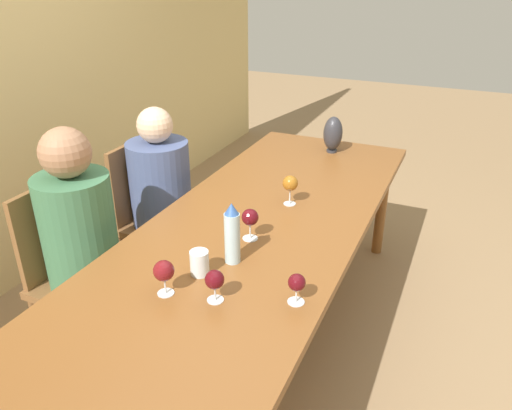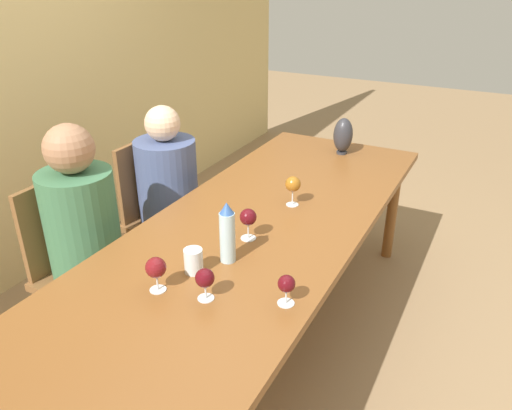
# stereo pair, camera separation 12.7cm
# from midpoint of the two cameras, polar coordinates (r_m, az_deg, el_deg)

# --- Properties ---
(ground_plane) EXTENTS (14.00, 14.00, 0.00)m
(ground_plane) POSITION_cam_midpoint_polar(r_m,az_deg,el_deg) (2.77, -1.79, -16.52)
(ground_plane) COLOR #937551
(dining_table) EXTENTS (2.81, 0.97, 0.75)m
(dining_table) POSITION_cam_midpoint_polar(r_m,az_deg,el_deg) (2.36, -2.01, -4.04)
(dining_table) COLOR brown
(dining_table) RESTS_ON ground_plane
(water_bottle) EXTENTS (0.06, 0.06, 0.27)m
(water_bottle) POSITION_cam_midpoint_polar(r_m,az_deg,el_deg) (2.02, -4.55, -3.33)
(water_bottle) COLOR #ADCCD6
(water_bottle) RESTS_ON dining_table
(water_tumbler) EXTENTS (0.08, 0.08, 0.10)m
(water_tumbler) POSITION_cam_midpoint_polar(r_m,az_deg,el_deg) (1.99, -8.31, -6.58)
(water_tumbler) COLOR silver
(water_tumbler) RESTS_ON dining_table
(vase) EXTENTS (0.12, 0.12, 0.24)m
(vase) POSITION_cam_midpoint_polar(r_m,az_deg,el_deg) (3.27, 7.68, 8.06)
(vase) COLOR #2D2D33
(vase) RESTS_ON dining_table
(wine_glass_0) EXTENTS (0.08, 0.08, 0.14)m
(wine_glass_0) POSITION_cam_midpoint_polar(r_m,az_deg,el_deg) (1.88, -12.43, -7.45)
(wine_glass_0) COLOR silver
(wine_glass_0) RESTS_ON dining_table
(wine_glass_1) EXTENTS (0.08, 0.08, 0.16)m
(wine_glass_1) POSITION_cam_midpoint_polar(r_m,az_deg,el_deg) (2.51, 2.49, 2.43)
(wine_glass_1) COLOR silver
(wine_glass_1) RESTS_ON dining_table
(wine_glass_2) EXTENTS (0.07, 0.07, 0.13)m
(wine_glass_2) POSITION_cam_midpoint_polar(r_m,az_deg,el_deg) (1.82, -6.78, -8.57)
(wine_glass_2) COLOR silver
(wine_glass_2) RESTS_ON dining_table
(wine_glass_3) EXTENTS (0.08, 0.08, 0.15)m
(wine_glass_3) POSITION_cam_midpoint_polar(r_m,az_deg,el_deg) (2.19, -2.34, -1.52)
(wine_glass_3) COLOR silver
(wine_glass_3) RESTS_ON dining_table
(wine_glass_4) EXTENTS (0.06, 0.06, 0.12)m
(wine_glass_4) POSITION_cam_midpoint_polar(r_m,az_deg,el_deg) (1.80, 2.65, -8.97)
(wine_glass_4) COLOR silver
(wine_glass_4) RESTS_ON dining_table
(chair_near) EXTENTS (0.44, 0.44, 0.92)m
(chair_near) POSITION_cam_midpoint_polar(r_m,az_deg,el_deg) (2.68, -21.29, -6.90)
(chair_near) COLOR brown
(chair_near) RESTS_ON ground_plane
(chair_far) EXTENTS (0.44, 0.44, 0.92)m
(chair_far) POSITION_cam_midpoint_polar(r_m,az_deg,el_deg) (3.11, -12.83, -0.97)
(chair_far) COLOR brown
(chair_far) RESTS_ON ground_plane
(person_near) EXTENTS (0.35, 0.35, 1.24)m
(person_near) POSITION_cam_midpoint_polar(r_m,az_deg,el_deg) (2.54, -20.51, -4.18)
(person_near) COLOR #2D2D38
(person_near) RESTS_ON ground_plane
(person_far) EXTENTS (0.36, 0.36, 1.16)m
(person_far) POSITION_cam_midpoint_polar(r_m,az_deg,el_deg) (3.01, -11.72, 0.81)
(person_far) COLOR #2D2D38
(person_far) RESTS_ON ground_plane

